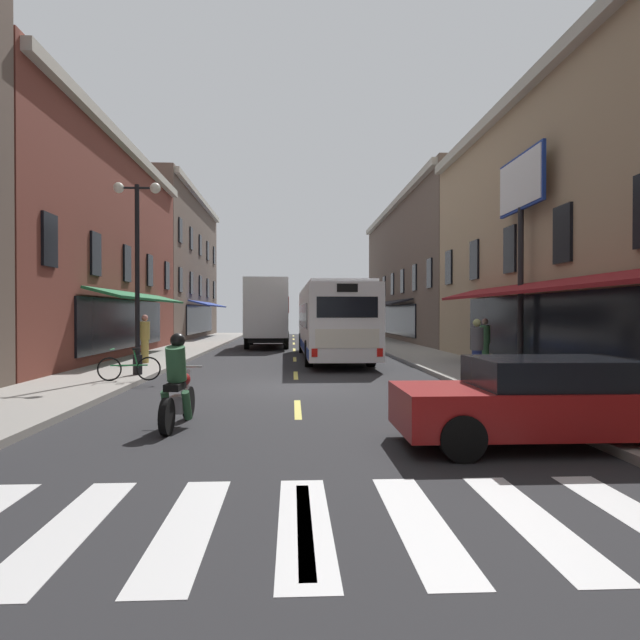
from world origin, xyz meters
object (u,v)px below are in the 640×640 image
object	(u,v)px
billboard_sign	(521,204)
street_lamp_twin	(137,269)
pedestrian_rear	(485,342)
pedestrian_mid	(477,348)
sedan_mid	(277,330)
box_truck	(267,313)
motorcycle_rider	(178,387)
sedan_near	(546,401)
bicycle_near	(129,368)
pedestrian_near	(144,337)
transit_bus	(332,321)

from	to	relation	value
billboard_sign	street_lamp_twin	xyz separation A→B (m)	(-11.88, 0.09, -2.08)
pedestrian_rear	pedestrian_mid	bearing A→B (deg)	11.07
sedan_mid	pedestrian_rear	size ratio (longest dim) A/B	2.73
sedan_mid	street_lamp_twin	distance (m)	27.73
box_truck	motorcycle_rider	bearing A→B (deg)	-91.31
sedan_near	bicycle_near	bearing A→B (deg)	137.82
pedestrian_near	sedan_near	bearing A→B (deg)	46.23
transit_bus	motorcycle_rider	xyz separation A→B (m)	(-3.76, -14.91, -0.98)
bicycle_near	pedestrian_rear	distance (m)	11.83
motorcycle_rider	pedestrian_mid	bearing A→B (deg)	38.24
sedan_mid	box_truck	bearing A→B (deg)	-91.30
sedan_near	street_lamp_twin	distance (m)	12.84
sedan_near	pedestrian_near	bearing A→B (deg)	125.21
box_truck	street_lamp_twin	distance (m)	16.61
box_truck	bicycle_near	bearing A→B (deg)	-99.64
sedan_near	street_lamp_twin	size ratio (longest dim) A/B	0.75
transit_bus	motorcycle_rider	size ratio (longest dim) A/B	5.93
box_truck	sedan_near	distance (m)	26.01
pedestrian_mid	sedan_near	bearing A→B (deg)	-31.15
box_truck	pedestrian_mid	distance (m)	19.25
transit_bus	pedestrian_near	bearing A→B (deg)	-155.72
pedestrian_mid	pedestrian_rear	distance (m)	4.05
billboard_sign	bicycle_near	world-z (taller)	billboard_sign
street_lamp_twin	box_truck	bearing A→B (deg)	78.70
billboard_sign	pedestrian_rear	xyz separation A→B (m)	(-0.42, 2.06, -4.43)
box_truck	pedestrian_rear	xyz separation A→B (m)	(8.22, -14.27, -1.03)
transit_bus	street_lamp_twin	bearing A→B (deg)	-131.03
sedan_near	bicycle_near	world-z (taller)	sedan_near
sedan_mid	motorcycle_rider	bearing A→B (deg)	-91.31
sedan_mid	bicycle_near	xyz separation A→B (m)	(-3.29, -29.01, -0.23)
transit_bus	bicycle_near	distance (m)	11.07
pedestrian_rear	billboard_sign	bearing A→B (deg)	44.75
transit_bus	pedestrian_rear	size ratio (longest dim) A/B	7.27
billboard_sign	transit_bus	bearing A→B (deg)	125.81
billboard_sign	pedestrian_rear	size ratio (longest dim) A/B	4.04
billboard_sign	pedestrian_rear	distance (m)	4.90
motorcycle_rider	box_truck	bearing A→B (deg)	88.69
sedan_mid	pedestrian_near	world-z (taller)	pedestrian_near
street_lamp_twin	billboard_sign	bearing A→B (deg)	-0.41
pedestrian_mid	sedan_mid	bearing A→B (deg)	171.91
sedan_mid	pedestrian_rear	bearing A→B (deg)	-72.59
sedan_near	street_lamp_twin	bearing A→B (deg)	132.93
pedestrian_mid	pedestrian_rear	bearing A→B (deg)	137.35
motorcycle_rider	pedestrian_mid	xyz separation A→B (m)	(7.24, 5.70, 0.31)
box_truck	pedestrian_near	distance (m)	12.82
transit_bus	street_lamp_twin	distance (m)	9.99
pedestrian_near	pedestrian_mid	distance (m)	12.30
pedestrian_mid	pedestrian_near	bearing A→B (deg)	-139.26
sedan_near	pedestrian_rear	size ratio (longest dim) A/B	2.61
billboard_sign	box_truck	size ratio (longest dim) A/B	0.84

